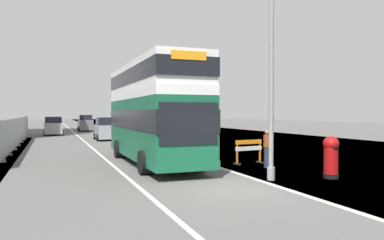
% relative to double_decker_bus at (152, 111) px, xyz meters
% --- Properties ---
extents(ground, '(140.00, 280.00, 0.10)m').
position_rel_double_decker_bus_xyz_m(ground, '(1.26, -7.13, -2.67)').
color(ground, '#565451').
extents(double_decker_bus, '(2.80, 10.68, 4.94)m').
position_rel_double_decker_bus_xyz_m(double_decker_bus, '(0.00, 0.00, 0.00)').
color(double_decker_bus, '#145638').
rests_on(double_decker_bus, ground).
extents(lamppost_foreground, '(0.29, 0.70, 9.49)m').
position_rel_double_decker_bus_xyz_m(lamppost_foreground, '(2.96, -6.18, 1.88)').
color(lamppost_foreground, gray).
rests_on(lamppost_foreground, ground).
extents(red_pillar_postbox, '(0.60, 0.60, 1.63)m').
position_rel_double_decker_bus_xyz_m(red_pillar_postbox, '(5.35, -6.62, -1.73)').
color(red_pillar_postbox, black).
rests_on(red_pillar_postbox, ground).
extents(roadworks_barrier, '(1.58, 0.65, 1.19)m').
position_rel_double_decker_bus_xyz_m(roadworks_barrier, '(4.39, -1.89, -1.88)').
color(roadworks_barrier, orange).
rests_on(roadworks_barrier, ground).
extents(construction_site_fence, '(0.44, 27.40, 2.18)m').
position_rel_double_decker_bus_xyz_m(construction_site_fence, '(-7.14, 13.19, -1.58)').
color(construction_site_fence, '#A8AAAD').
rests_on(construction_site_fence, ground).
extents(car_oncoming_near, '(2.00, 3.90, 2.10)m').
position_rel_double_decker_bus_xyz_m(car_oncoming_near, '(0.06, 17.24, -1.64)').
color(car_oncoming_near, gray).
rests_on(car_oncoming_near, ground).
extents(car_receding_mid, '(2.09, 3.97, 2.08)m').
position_rel_double_decker_bus_xyz_m(car_receding_mid, '(-4.47, 27.14, -1.64)').
color(car_receding_mid, gray).
rests_on(car_receding_mid, ground).
extents(car_receding_far, '(1.95, 4.06, 2.22)m').
position_rel_double_decker_bus_xyz_m(car_receding_far, '(-0.29, 35.28, -1.58)').
color(car_receding_far, slate).
rests_on(car_receding_far, ground).
extents(pedestrian_at_kerb, '(0.34, 0.34, 1.74)m').
position_rel_double_decker_bus_xyz_m(pedestrian_at_kerb, '(4.58, -3.29, -1.75)').
color(pedestrian_at_kerb, '#2D3342').
rests_on(pedestrian_at_kerb, ground).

